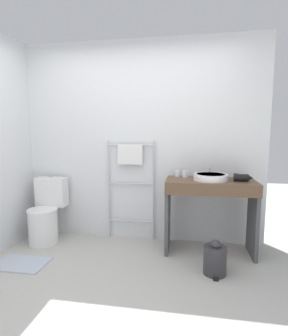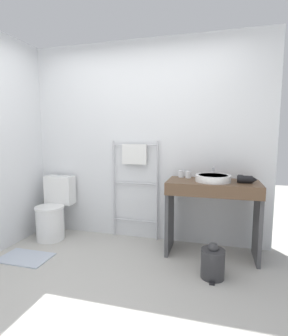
{
  "view_description": "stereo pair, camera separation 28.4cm",
  "coord_description": "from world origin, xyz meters",
  "px_view_note": "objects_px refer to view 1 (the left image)",
  "views": [
    {
      "loc": [
        0.65,
        -1.84,
        1.38
      ],
      "look_at": [
        0.19,
        0.95,
        1.02
      ],
      "focal_mm": 28.0,
      "sensor_mm": 36.0,
      "label": 1
    },
    {
      "loc": [
        0.93,
        -1.78,
        1.38
      ],
      "look_at": [
        0.19,
        0.95,
        1.02
      ],
      "focal_mm": 28.0,
      "sensor_mm": 36.0,
      "label": 2
    }
  ],
  "objects_px": {
    "cup_near_wall": "(178,173)",
    "cup_near_edge": "(185,174)",
    "towel_radiator": "(130,169)",
    "toilet": "(46,214)",
    "trash_bin": "(215,259)",
    "sink_basin": "(211,177)",
    "hair_dryer": "(242,177)"
  },
  "relations": [
    {
      "from": "cup_near_wall",
      "to": "trash_bin",
      "type": "xyz_separation_m",
      "value": [
        0.41,
        -0.69,
        -0.75
      ]
    },
    {
      "from": "sink_basin",
      "to": "cup_near_edge",
      "type": "height_order",
      "value": "cup_near_edge"
    },
    {
      "from": "toilet",
      "to": "cup_near_edge",
      "type": "distance_m",
      "value": 1.86
    },
    {
      "from": "cup_near_edge",
      "to": "trash_bin",
      "type": "xyz_separation_m",
      "value": [
        0.31,
        -0.65,
        -0.75
      ]
    },
    {
      "from": "hair_dryer",
      "to": "cup_near_wall",
      "type": "bearing_deg",
      "value": 164.5
    },
    {
      "from": "hair_dryer",
      "to": "trash_bin",
      "type": "bearing_deg",
      "value": -122.75
    },
    {
      "from": "toilet",
      "to": "trash_bin",
      "type": "height_order",
      "value": "toilet"
    },
    {
      "from": "cup_near_edge",
      "to": "towel_radiator",
      "type": "bearing_deg",
      "value": 172.28
    },
    {
      "from": "toilet",
      "to": "towel_radiator",
      "type": "height_order",
      "value": "towel_radiator"
    },
    {
      "from": "cup_near_wall",
      "to": "sink_basin",
      "type": "bearing_deg",
      "value": -28.8
    },
    {
      "from": "towel_radiator",
      "to": "cup_near_wall",
      "type": "xyz_separation_m",
      "value": [
        0.61,
        -0.06,
        -0.03
      ]
    },
    {
      "from": "cup_near_wall",
      "to": "hair_dryer",
      "type": "xyz_separation_m",
      "value": [
        0.72,
        -0.2,
        -0.0
      ]
    },
    {
      "from": "toilet",
      "to": "towel_radiator",
      "type": "relative_size",
      "value": 0.63
    },
    {
      "from": "towel_radiator",
      "to": "cup_near_edge",
      "type": "height_order",
      "value": "towel_radiator"
    },
    {
      "from": "cup_near_wall",
      "to": "cup_near_edge",
      "type": "relative_size",
      "value": 0.99
    },
    {
      "from": "toilet",
      "to": "hair_dryer",
      "type": "bearing_deg",
      "value": -0.04
    },
    {
      "from": "hair_dryer",
      "to": "sink_basin",
      "type": "bearing_deg",
      "value": -178.46
    },
    {
      "from": "sink_basin",
      "to": "cup_near_wall",
      "type": "xyz_separation_m",
      "value": [
        -0.38,
        0.21,
        0.0
      ]
    },
    {
      "from": "towel_radiator",
      "to": "trash_bin",
      "type": "height_order",
      "value": "towel_radiator"
    },
    {
      "from": "toilet",
      "to": "towel_radiator",
      "type": "bearing_deg",
      "value": 13.32
    },
    {
      "from": "sink_basin",
      "to": "cup_near_wall",
      "type": "height_order",
      "value": "cup_near_wall"
    },
    {
      "from": "towel_radiator",
      "to": "hair_dryer",
      "type": "distance_m",
      "value": 1.35
    },
    {
      "from": "toilet",
      "to": "sink_basin",
      "type": "xyz_separation_m",
      "value": [
        2.06,
        -0.01,
        0.55
      ]
    },
    {
      "from": "sink_basin",
      "to": "cup_near_wall",
      "type": "distance_m",
      "value": 0.43
    },
    {
      "from": "towel_radiator",
      "to": "sink_basin",
      "type": "height_order",
      "value": "towel_radiator"
    },
    {
      "from": "cup_near_edge",
      "to": "hair_dryer",
      "type": "xyz_separation_m",
      "value": [
        0.63,
        -0.16,
        -0.0
      ]
    },
    {
      "from": "cup_near_wall",
      "to": "cup_near_edge",
      "type": "xyz_separation_m",
      "value": [
        0.09,
        -0.04,
        0.0
      ]
    },
    {
      "from": "towel_radiator",
      "to": "trash_bin",
      "type": "relative_size",
      "value": 3.67
    },
    {
      "from": "towel_radiator",
      "to": "cup_near_edge",
      "type": "relative_size",
      "value": 15.6
    },
    {
      "from": "towel_radiator",
      "to": "cup_near_edge",
      "type": "xyz_separation_m",
      "value": [
        0.7,
        -0.1,
        -0.03
      ]
    },
    {
      "from": "toilet",
      "to": "cup_near_wall",
      "type": "relative_size",
      "value": 9.95
    },
    {
      "from": "toilet",
      "to": "trash_bin",
      "type": "bearing_deg",
      "value": -13.18
    }
  ]
}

